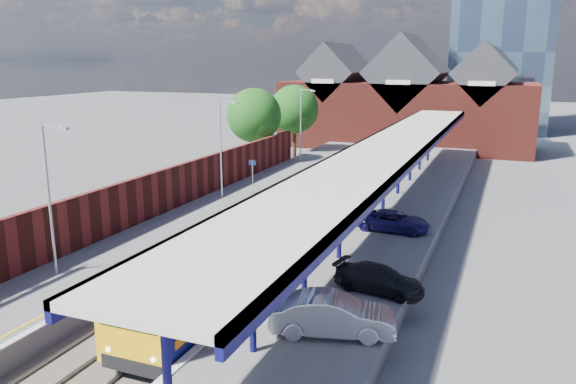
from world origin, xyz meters
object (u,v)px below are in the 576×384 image
lamp_post_c (222,143)px  parked_car_silver (332,315)px  lamp_post_d (302,120)px  parked_car_blue (393,221)px  parked_car_dark (379,279)px  lamp_post_b (51,190)px  train (371,162)px  platform_sign (253,171)px

lamp_post_c → parked_car_silver: size_ratio=1.56×
lamp_post_d → parked_car_blue: size_ratio=1.68×
lamp_post_c → parked_car_dark: size_ratio=1.79×
parked_car_dark → parked_car_blue: size_ratio=0.94×
lamp_post_b → parked_car_silver: (13.48, -0.82, -3.25)m
train → lamp_post_c: bearing=-123.7°
parked_car_blue → platform_sign: bearing=67.0°
parked_car_dark → platform_sign: bearing=52.3°
platform_sign → lamp_post_b: bearing=-94.3°
parked_car_blue → lamp_post_b: bearing=136.3°
platform_sign → parked_car_dark: platform_sign is taller
platform_sign → parked_car_blue: platform_sign is taller
lamp_post_b → lamp_post_d: (0.00, 32.00, 0.00)m
lamp_post_d → lamp_post_b: bearing=-90.0°
train → parked_car_silver: train is taller
parked_car_silver → platform_sign: bearing=17.5°
parked_car_silver → lamp_post_c: bearing=23.5°
lamp_post_b → parked_car_dark: size_ratio=1.79×
platform_sign → parked_car_blue: (11.59, -5.43, -1.11)m
lamp_post_b → lamp_post_c: same height
lamp_post_d → parked_car_dark: bearing=-63.5°
train → lamp_post_c: (-7.86, -11.80, 2.87)m
parked_car_dark → parked_car_blue: 9.07m
lamp_post_d → platform_sign: lamp_post_d is taller
train → lamp_post_d: bearing=151.9°
lamp_post_c → parked_car_blue: 13.83m
train → parked_car_dark: train is taller
platform_sign → parked_car_blue: size_ratio=0.60×
train → parked_car_dark: bearing=-75.4°
lamp_post_b → lamp_post_d: same height
platform_sign → parked_car_blue: 12.85m
parked_car_blue → parked_car_silver: bearing=-175.6°
lamp_post_c → platform_sign: size_ratio=2.80×
lamp_post_b → parked_car_silver: lamp_post_b is taller
lamp_post_b → lamp_post_c: (0.00, 16.00, 0.00)m
lamp_post_b → parked_car_blue: (12.95, 12.57, -3.41)m
lamp_post_d → parked_car_silver: (13.48, -32.82, -3.25)m
train → parked_car_dark: 25.04m
platform_sign → parked_car_silver: 22.41m
lamp_post_c → platform_sign: 3.34m
lamp_post_c → platform_sign: bearing=55.7°
lamp_post_c → parked_car_dark: 19.16m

